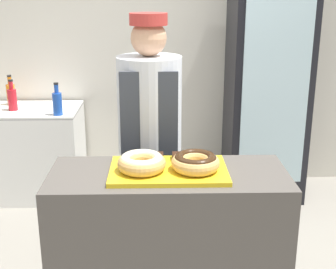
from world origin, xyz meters
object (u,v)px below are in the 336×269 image
object	(u,v)px
brownie_back_left	(156,157)
bottle_blue	(57,103)
donut_chocolate_glaze	(195,162)
donut_light_glaze	(142,162)
serving_tray	(168,171)
bottle_red	(12,99)
chest_freezer	(29,152)
bottle_orange	(11,93)
brownie_back_right	(180,156)
beverage_fridge	(266,90)
baker_person	(150,141)

from	to	relation	value
brownie_back_left	bottle_blue	size ratio (longest dim) A/B	0.30
donut_chocolate_glaze	bottle_blue	distance (m)	1.88
bottle_blue	donut_light_glaze	bearing A→B (deg)	-64.33
serving_tray	donut_light_glaze	world-z (taller)	donut_light_glaze
brownie_back_left	bottle_red	world-z (taller)	bottle_red
chest_freezer	bottle_orange	xyz separation A→B (m)	(-0.16, 0.15, 0.52)
donut_chocolate_glaze	chest_freezer	distance (m)	2.33
bottle_blue	bottle_red	bearing A→B (deg)	158.12
donut_light_glaze	brownie_back_right	world-z (taller)	donut_light_glaze
brownie_back_left	beverage_fridge	xyz separation A→B (m)	(0.98, 1.62, 0.02)
donut_light_glaze	bottle_red	xyz separation A→B (m)	(-1.18, 1.74, -0.06)
beverage_fridge	bottle_blue	bearing A→B (deg)	-173.15
donut_light_glaze	bottle_blue	world-z (taller)	bottle_blue
serving_tray	bottle_orange	xyz separation A→B (m)	(-1.39, 1.91, -0.00)
brownie_back_left	bottle_red	xyz separation A→B (m)	(-1.25, 1.57, -0.03)
serving_tray	brownie_back_right	world-z (taller)	brownie_back_right
serving_tray	bottle_blue	world-z (taller)	bottle_blue
donut_light_glaze	bottle_blue	distance (m)	1.74
serving_tray	brownie_back_left	distance (m)	0.16
serving_tray	chest_freezer	bearing A→B (deg)	124.90
beverage_fridge	chest_freezer	distance (m)	2.22
beverage_fridge	bottle_red	xyz separation A→B (m)	(-2.23, -0.05, -0.06)
baker_person	chest_freezer	world-z (taller)	baker_person
donut_chocolate_glaze	chest_freezer	xyz separation A→B (m)	(-1.37, 1.79, -0.58)
donut_chocolate_glaze	brownie_back_left	world-z (taller)	donut_chocolate_glaze
baker_person	bottle_blue	bearing A→B (deg)	130.76
brownie_back_left	bottle_orange	size ratio (longest dim) A/B	0.30
donut_light_glaze	brownie_back_left	distance (m)	0.18
chest_freezer	bottle_red	distance (m)	0.52
beverage_fridge	bottle_orange	distance (m)	2.31
chest_freezer	bottle_red	world-z (taller)	bottle_red
brownie_back_left	bottle_orange	distance (m)	2.21
brownie_back_left	chest_freezer	xyz separation A→B (m)	(-1.17, 1.63, -0.55)
serving_tray	donut_chocolate_glaze	size ratio (longest dim) A/B	2.43
serving_tray	baker_person	distance (m)	0.64
bottle_red	donut_light_glaze	bearing A→B (deg)	-55.87
bottle_red	bottle_orange	bearing A→B (deg)	109.59
baker_person	bottle_orange	bearing A→B (deg)	134.99
donut_light_glaze	bottle_blue	xyz separation A→B (m)	(-0.75, 1.57, -0.06)
brownie_back_left	serving_tray	bearing A→B (deg)	-64.50
brownie_back_left	baker_person	distance (m)	0.50
bottle_orange	beverage_fridge	bearing A→B (deg)	-3.81
donut_light_glaze	baker_person	xyz separation A→B (m)	(0.03, 0.66, -0.10)
bottle_red	bottle_blue	bearing A→B (deg)	-21.88
baker_person	bottle_red	bearing A→B (deg)	138.20
brownie_back_left	bottle_orange	bearing A→B (deg)	126.71
bottle_blue	bottle_red	world-z (taller)	bottle_blue
donut_chocolate_glaze	brownie_back_left	bearing A→B (deg)	141.33
baker_person	bottle_red	distance (m)	1.63
brownie_back_left	bottle_red	distance (m)	2.01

